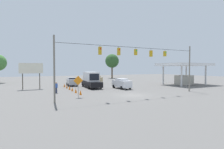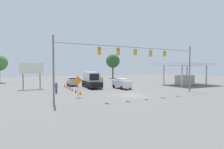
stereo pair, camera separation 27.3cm
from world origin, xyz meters
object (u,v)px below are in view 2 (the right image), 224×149
object	(u,v)px
tree_horizon_right	(113,61)
traffic_cone_third	(72,89)
roadside_billboard	(32,70)
pedestrian	(56,87)
sedan_tan_oncoming_deep	(96,79)
traffic_cone_farthest	(65,85)
overhead_signal_span	(134,61)
traffic_cone_nearest	(80,92)
traffic_cone_fourth	(70,88)
gas_station	(185,69)
sedan_white_crossing_near	(122,83)
traffic_cone_second	(76,91)
sedan_silver_withflow_far	(72,81)
work_zone_sign	(78,82)
box_truck_black_withflow_mid	(91,80)
traffic_cone_fifth	(67,86)

from	to	relation	value
tree_horizon_right	traffic_cone_third	bearing A→B (deg)	53.19
roadside_billboard	pedestrian	bearing A→B (deg)	113.14
sedan_tan_oncoming_deep	traffic_cone_farthest	bearing A→B (deg)	29.73
overhead_signal_span	pedestrian	bearing A→B (deg)	-41.26
traffic_cone_nearest	traffic_cone_fourth	size ratio (longest dim) A/B	1.00
roadside_billboard	sedan_tan_oncoming_deep	bearing A→B (deg)	-159.12
overhead_signal_span	gas_station	bearing A→B (deg)	-156.14
sedan_white_crossing_near	traffic_cone_third	size ratio (longest dim) A/B	6.42
tree_horizon_right	roadside_billboard	bearing A→B (deg)	40.20
traffic_cone_second	gas_station	size ratio (longest dim) A/B	0.06
sedan_silver_withflow_far	traffic_cone_farthest	distance (m)	2.63
sedan_silver_withflow_far	roadside_billboard	bearing A→B (deg)	15.76
roadside_billboard	traffic_cone_nearest	bearing A→B (deg)	118.36
overhead_signal_span	pedestrian	xyz separation A→B (m)	(9.19, -8.06, -3.99)
overhead_signal_span	roadside_billboard	distance (m)	20.03
sedan_silver_withflow_far	work_zone_sign	size ratio (longest dim) A/B	1.43
sedan_tan_oncoming_deep	sedan_silver_withflow_far	bearing A→B (deg)	26.36
box_truck_black_withflow_mid	gas_station	world-z (taller)	gas_station
gas_station	traffic_cone_fifth	bearing A→B (deg)	-10.44
sedan_tan_oncoming_deep	traffic_cone_fifth	world-z (taller)	sedan_tan_oncoming_deep
sedan_tan_oncoming_deep	traffic_cone_third	size ratio (longest dim) A/B	5.94
traffic_cone_fourth	traffic_cone_fifth	xyz separation A→B (m)	(-0.02, -2.35, 0.00)
work_zone_sign	sedan_white_crossing_near	bearing A→B (deg)	-150.17
roadside_billboard	sedan_white_crossing_near	bearing A→B (deg)	154.86
gas_station	traffic_cone_second	bearing A→B (deg)	4.65
gas_station	work_zone_sign	distance (m)	27.96
sedan_white_crossing_near	sedan_silver_withflow_far	size ratio (longest dim) A/B	1.11
traffic_cone_second	roadside_billboard	xyz separation A→B (m)	(5.95, -8.95, 3.19)
overhead_signal_span	traffic_cone_fourth	distance (m)	13.76
sedan_tan_oncoming_deep	tree_horizon_right	size ratio (longest dim) A/B	0.44
overhead_signal_span	traffic_cone_fourth	world-z (taller)	overhead_signal_span
roadside_billboard	traffic_cone_third	bearing A→B (deg)	132.78
work_zone_sign	overhead_signal_span	bearing A→B (deg)	159.31
traffic_cone_second	traffic_cone_fourth	size ratio (longest dim) A/B	1.00
gas_station	work_zone_sign	bearing A→B (deg)	12.67
traffic_cone_second	work_zone_sign	xyz separation A→B (m)	(0.74, 3.96, 1.64)
traffic_cone_nearest	pedestrian	xyz separation A→B (m)	(2.80, -3.61, 0.52)
sedan_white_crossing_near	box_truck_black_withflow_mid	distance (m)	6.21
traffic_cone_second	pedestrian	size ratio (longest dim) A/B	0.41
traffic_cone_fourth	traffic_cone_farthest	size ratio (longest dim) A/B	1.00
overhead_signal_span	traffic_cone_second	distance (m)	10.35
overhead_signal_span	traffic_cone_fifth	distance (m)	15.75
sedan_silver_withflow_far	traffic_cone_fourth	xyz separation A→B (m)	(2.04, 6.59, -0.61)
sedan_silver_withflow_far	roadside_billboard	xyz separation A→B (m)	(8.13, 2.30, 2.58)
traffic_cone_third	pedestrian	world-z (taller)	pedestrian
overhead_signal_span	traffic_cone_third	bearing A→B (deg)	-54.94
traffic_cone_third	box_truck_black_withflow_mid	bearing A→B (deg)	-143.06
traffic_cone_fifth	gas_station	world-z (taller)	gas_station
box_truck_black_withflow_mid	work_zone_sign	xyz separation A→B (m)	(5.48, 9.94, 0.47)
traffic_cone_fifth	gas_station	xyz separation A→B (m)	(-26.33, 4.85, 3.31)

